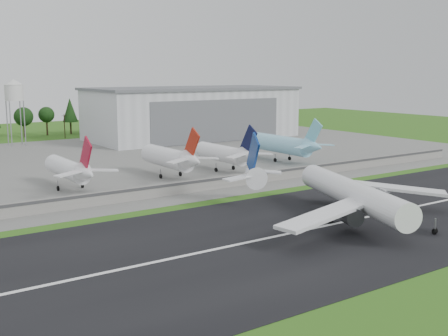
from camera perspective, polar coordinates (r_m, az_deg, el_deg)
ground at (r=106.59m, az=8.74°, el=-8.22°), size 600.00×600.00×0.00m
runway at (r=113.70m, az=5.27°, el=-6.96°), size 320.00×60.00×0.10m
runway_centerline at (r=113.69m, az=5.27°, el=-6.93°), size 220.00×1.00×0.02m
apron at (r=208.31m, az=-14.44°, el=0.44°), size 320.00×150.00×0.10m
blast_fence at (r=149.51m, az=-5.81°, el=-2.21°), size 240.00×0.61×3.50m
hangar_east at (r=279.73m, az=-3.21°, el=5.63°), size 102.00×47.00×25.20m
water_tower at (r=266.64m, az=-20.57°, el=7.40°), size 8.40×8.40×29.40m
utility_poles at (r=284.17m, az=-20.04°, el=2.56°), size 230.00×3.00×12.00m
treeline at (r=298.64m, az=-20.77°, el=2.84°), size 320.00×16.00×22.00m
main_airliner at (r=126.94m, az=13.06°, el=-3.14°), size 53.83×57.48×18.17m
parked_jet_red_a at (r=160.92m, az=-15.25°, el=-0.15°), size 7.36×31.29×16.45m
parked_jet_red_b at (r=173.91m, az=-5.25°, el=1.02°), size 7.36×31.29×16.90m
parked_jet_navy at (r=184.74m, az=0.34°, el=1.48°), size 7.36×31.29×16.57m
parked_jet_skyblue at (r=206.50m, az=6.23°, el=2.40°), size 7.36×37.29×17.03m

